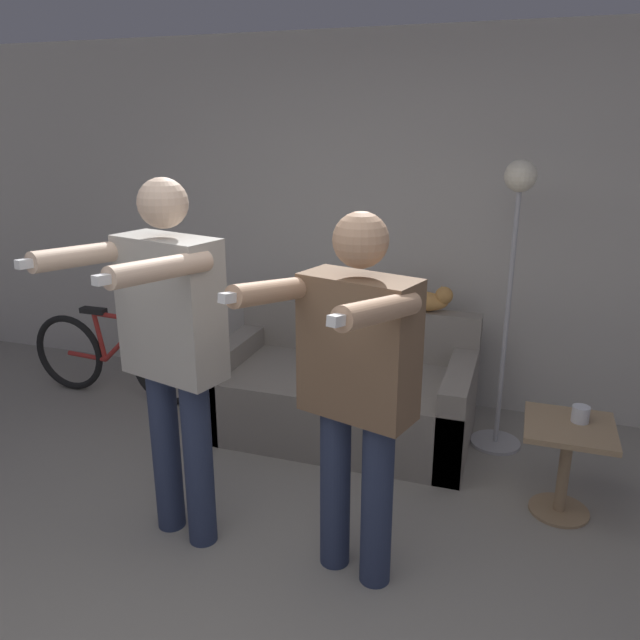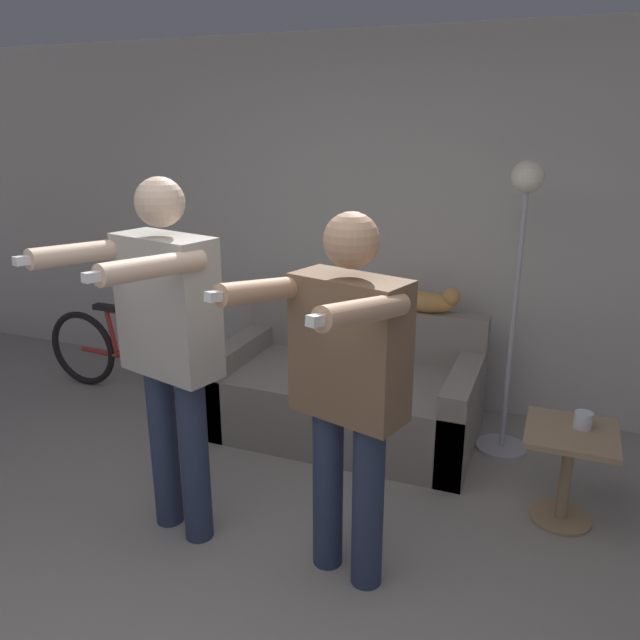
{
  "view_description": "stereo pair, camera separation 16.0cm",
  "coord_description": "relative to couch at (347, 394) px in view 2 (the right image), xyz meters",
  "views": [
    {
      "loc": [
        0.95,
        -1.61,
        2.01
      ],
      "look_at": [
        -0.06,
        1.38,
        1.0
      ],
      "focal_mm": 35.0,
      "sensor_mm": 36.0,
      "label": 1
    },
    {
      "loc": [
        1.1,
        -1.56,
        2.01
      ],
      "look_at": [
        -0.06,
        1.38,
        1.0
      ],
      "focal_mm": 35.0,
      "sensor_mm": 36.0,
      "label": 2
    }
  ],
  "objects": [
    {
      "name": "floor_lamp",
      "position": [
        1.0,
        0.14,
        0.96
      ],
      "size": [
        0.32,
        0.32,
        1.8
      ],
      "color": "#B2B2B7",
      "rests_on": "ground_plane"
    },
    {
      "name": "wall_back",
      "position": [
        0.13,
        0.71,
        1.03
      ],
      "size": [
        10.0,
        0.05,
        2.6
      ],
      "color": "beige",
      "rests_on": "ground_plane"
    },
    {
      "name": "person_left",
      "position": [
        -0.44,
        -1.33,
        0.78
      ],
      "size": [
        0.67,
        0.77,
        1.78
      ],
      "rotation": [
        0.0,
        0.0,
        -0.26
      ],
      "color": "#2D3856",
      "rests_on": "ground_plane"
    },
    {
      "name": "person_right",
      "position": [
        0.45,
        -1.33,
        0.72
      ],
      "size": [
        0.67,
        0.78,
        1.67
      ],
      "rotation": [
        0.0,
        0.0,
        -0.28
      ],
      "color": "#2D3856",
      "rests_on": "ground_plane"
    },
    {
      "name": "side_table",
      "position": [
        1.38,
        -0.52,
        0.1
      ],
      "size": [
        0.45,
        0.45,
        0.52
      ],
      "color": "#A38460",
      "rests_on": "ground_plane"
    },
    {
      "name": "bicycle",
      "position": [
        -1.76,
        -0.02,
        0.05
      ],
      "size": [
        1.48,
        0.07,
        0.69
      ],
      "color": "black",
      "rests_on": "ground_plane"
    },
    {
      "name": "cup",
      "position": [
        1.42,
        -0.47,
        0.29
      ],
      "size": [
        0.09,
        0.09,
        0.09
      ],
      "color": "silver",
      "rests_on": "side_table"
    },
    {
      "name": "cat",
      "position": [
        0.44,
        0.35,
        0.6
      ],
      "size": [
        0.55,
        0.15,
        0.18
      ],
      "color": "tan",
      "rests_on": "couch"
    },
    {
      "name": "couch",
      "position": [
        0.0,
        0.0,
        0.0
      ],
      "size": [
        1.69,
        0.92,
        0.79
      ],
      "color": "gray",
      "rests_on": "ground_plane"
    }
  ]
}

